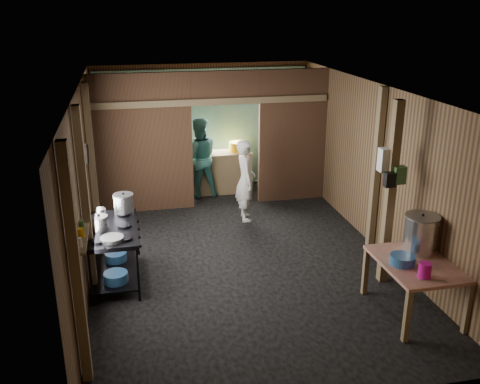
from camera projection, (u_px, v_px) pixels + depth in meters
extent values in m
cube|color=black|center=(237.00, 253.00, 8.49)|extent=(4.50, 7.00, 0.00)
cube|color=#302E2B|center=(237.00, 89.00, 7.62)|extent=(4.50, 7.00, 0.00)
cube|color=brown|center=(203.00, 126.00, 11.28)|extent=(4.50, 0.00, 2.60)
cube|color=brown|center=(317.00, 290.00, 4.83)|extent=(4.50, 0.00, 2.60)
cube|color=brown|center=(83.00, 186.00, 7.60)|extent=(0.00, 7.00, 2.60)
cube|color=brown|center=(375.00, 166.00, 8.51)|extent=(0.00, 7.00, 2.60)
cube|color=#513322|center=(142.00, 144.00, 9.81)|extent=(1.85, 0.10, 2.60)
cube|color=#513322|center=(292.00, 136.00, 10.40)|extent=(1.35, 0.10, 2.60)
cube|color=#513322|center=(225.00, 87.00, 9.79)|extent=(1.30, 0.10, 0.60)
cube|color=#76B4AA|center=(203.00, 129.00, 11.24)|extent=(4.40, 0.06, 2.50)
cube|color=brown|center=(222.00, 172.00, 11.12)|extent=(1.20, 0.50, 0.85)
cylinder|color=white|center=(215.00, 98.00, 11.03)|extent=(0.20, 0.03, 0.20)
cube|color=brown|center=(76.00, 269.00, 5.22)|extent=(0.10, 0.12, 2.60)
cube|color=brown|center=(86.00, 205.00, 6.88)|extent=(0.10, 0.12, 2.60)
cube|color=brown|center=(92.00, 162.00, 8.72)|extent=(0.10, 0.12, 2.60)
cube|color=brown|center=(376.00, 170.00, 8.31)|extent=(0.10, 0.12, 2.60)
cube|color=brown|center=(390.00, 195.00, 7.23)|extent=(0.12, 0.12, 2.60)
cube|color=brown|center=(213.00, 102.00, 9.78)|extent=(4.40, 0.12, 0.12)
cylinder|color=gray|center=(85.00, 154.00, 7.86)|extent=(0.03, 0.34, 0.34)
cylinder|color=black|center=(88.00, 154.00, 8.26)|extent=(0.03, 0.30, 0.30)
cube|color=brown|center=(81.00, 239.00, 5.66)|extent=(0.14, 0.80, 0.03)
cylinder|color=white|center=(79.00, 243.00, 5.40)|extent=(0.07, 0.07, 0.10)
cylinder|color=#F1A104|center=(80.00, 233.00, 5.63)|extent=(0.08, 0.08, 0.10)
cylinder|color=#3A6D38|center=(82.00, 225.00, 5.84)|extent=(0.06, 0.06, 0.10)
cube|color=white|center=(387.00, 160.00, 7.13)|extent=(0.22, 0.15, 0.32)
cube|color=#3A6D38|center=(399.00, 175.00, 7.09)|extent=(0.16, 0.12, 0.24)
cube|color=black|center=(390.00, 180.00, 7.06)|extent=(0.14, 0.10, 0.20)
cylinder|color=silver|center=(101.00, 212.00, 7.80)|extent=(0.20, 0.20, 0.10)
cylinder|color=#29588D|center=(116.00, 277.00, 7.27)|extent=(0.33, 0.33, 0.14)
cylinder|color=#29588D|center=(116.00, 257.00, 7.87)|extent=(0.32, 0.32, 0.13)
cylinder|color=#29588D|center=(403.00, 260.00, 6.57)|extent=(0.39, 0.39, 0.12)
cylinder|color=#C31183|center=(425.00, 270.00, 6.24)|extent=(0.17, 0.17, 0.18)
cube|color=silver|center=(433.00, 280.00, 6.18)|extent=(0.29, 0.14, 0.01)
cylinder|color=#F1A104|center=(238.00, 147.00, 11.02)|extent=(0.36, 0.36, 0.20)
cylinder|color=#930012|center=(207.00, 150.00, 10.89)|extent=(0.13, 0.13, 0.15)
imported|color=silver|center=(246.00, 180.00, 9.58)|extent=(0.39, 0.56, 1.50)
imported|color=#307069|center=(199.00, 158.00, 10.73)|extent=(0.81, 0.64, 1.64)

